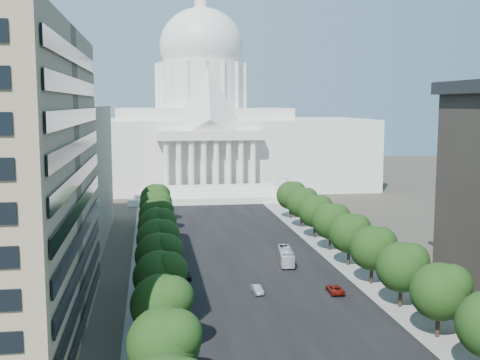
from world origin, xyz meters
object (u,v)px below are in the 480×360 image
city_bus (286,256)px  car_dark_b (184,274)px  car_silver (257,290)px  car_red (335,289)px

city_bus → car_dark_b: bearing=-152.1°
car_silver → city_bus: size_ratio=0.38×
car_red → car_dark_b: car_dark_b is taller
car_silver → car_red: bearing=-13.9°
car_silver → city_bus: city_bus is taller
car_silver → car_dark_b: 15.08m
car_dark_b → city_bus: (20.00, 7.31, 0.69)m
car_silver → car_dark_b: car_dark_b is taller
car_red → city_bus: bearing=-77.5°
car_red → city_bus: 19.53m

